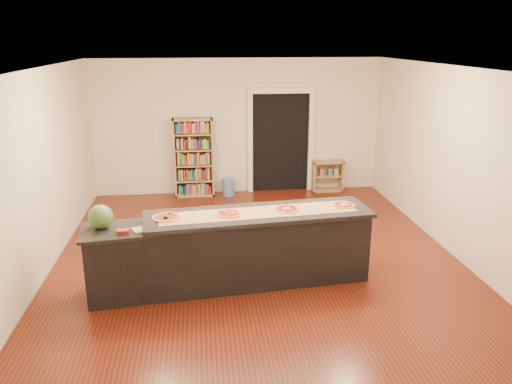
{
  "coord_description": "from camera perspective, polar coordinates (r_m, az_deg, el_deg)",
  "views": [
    {
      "loc": [
        -0.81,
        -6.82,
        3.21
      ],
      "look_at": [
        0.0,
        0.2,
        1.0
      ],
      "focal_mm": 35.0,
      "sensor_mm": 36.0,
      "label": 1
    }
  ],
  "objects": [
    {
      "name": "pizza_c",
      "position": [
        6.68,
        3.6,
        -1.94
      ],
      "size": [
        0.32,
        0.32,
        0.02
      ],
      "color": "tan",
      "rests_on": "kitchen_island"
    },
    {
      "name": "kitchen_island",
      "position": [
        6.77,
        0.28,
        -6.25
      ],
      "size": [
        3.0,
        0.81,
        0.99
      ],
      "rotation": [
        0.0,
        0.0,
        0.1
      ],
      "color": "black",
      "rests_on": "ground"
    },
    {
      "name": "pizza_d",
      "position": [
        6.93,
        9.99,
        -1.47
      ],
      "size": [
        0.3,
        0.3,
        0.02
      ],
      "color": "tan",
      "rests_on": "kitchen_island"
    },
    {
      "name": "kraft_paper",
      "position": [
        6.58,
        0.3,
        -2.34
      ],
      "size": [
        2.64,
        0.73,
        0.0
      ],
      "primitive_type": "cube",
      "rotation": [
        0.0,
        0.0,
        0.1
      ],
      "color": "#926A4B",
      "rests_on": "kitchen_island"
    },
    {
      "name": "package_red",
      "position": [
        6.24,
        -14.92,
        -4.4
      ],
      "size": [
        0.15,
        0.11,
        0.05
      ],
      "primitive_type": "cube",
      "rotation": [
        0.0,
        0.0,
        -0.01
      ],
      "color": "maroon",
      "rests_on": "side_counter"
    },
    {
      "name": "watermelon",
      "position": [
        6.45,
        -17.35,
        -2.71
      ],
      "size": [
        0.3,
        0.3,
        0.3
      ],
      "primitive_type": "sphere",
      "color": "#144214",
      "rests_on": "side_counter"
    },
    {
      "name": "room",
      "position": [
        7.1,
        0.18,
        2.6
      ],
      "size": [
        6.0,
        7.0,
        2.8
      ],
      "color": "beige",
      "rests_on": "ground"
    },
    {
      "name": "side_counter",
      "position": [
        6.6,
        -15.07,
        -7.8
      ],
      "size": [
        0.94,
        0.69,
        0.93
      ],
      "rotation": [
        0.0,
        0.0,
        0.13
      ],
      "color": "black",
      "rests_on": "ground"
    },
    {
      "name": "pizza_a",
      "position": [
        6.47,
        -10.2,
        -2.85
      ],
      "size": [
        0.35,
        0.35,
        0.02
      ],
      "color": "tan",
      "rests_on": "kitchen_island"
    },
    {
      "name": "doorway",
      "position": [
        10.61,
        2.83,
        6.44
      ],
      "size": [
        1.4,
        0.09,
        2.21
      ],
      "color": "black",
      "rests_on": "room"
    },
    {
      "name": "pizza_b",
      "position": [
        6.51,
        -3.15,
        -2.47
      ],
      "size": [
        0.33,
        0.33,
        0.02
      ],
      "color": "tan",
      "rests_on": "kitchen_island"
    },
    {
      "name": "cutting_board",
      "position": [
        6.31,
        -12.61,
        -4.13
      ],
      "size": [
        0.34,
        0.29,
        0.02
      ],
      "primitive_type": "cube",
      "rotation": [
        0.0,
        0.0,
        0.41
      ],
      "color": "tan",
      "rests_on": "side_counter"
    },
    {
      "name": "package_teal",
      "position": [
        6.52,
        -12.32,
        -3.25
      ],
      "size": [
        0.15,
        0.15,
        0.05
      ],
      "primitive_type": "cylinder",
      "color": "#195966",
      "rests_on": "side_counter"
    },
    {
      "name": "waste_bin",
      "position": [
        10.5,
        -3.16,
        0.59
      ],
      "size": [
        0.26,
        0.26,
        0.37
      ],
      "primitive_type": "cylinder",
      "color": "#5369B9",
      "rests_on": "ground"
    },
    {
      "name": "bookshelf",
      "position": [
        10.4,
        -7.13,
        3.92
      ],
      "size": [
        0.82,
        0.29,
        1.63
      ],
      "primitive_type": "cube",
      "color": "tan",
      "rests_on": "ground"
    },
    {
      "name": "low_shelf",
      "position": [
        10.87,
        8.15,
        1.84
      ],
      "size": [
        0.67,
        0.29,
        0.67
      ],
      "primitive_type": "cube",
      "color": "tan",
      "rests_on": "ground"
    }
  ]
}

